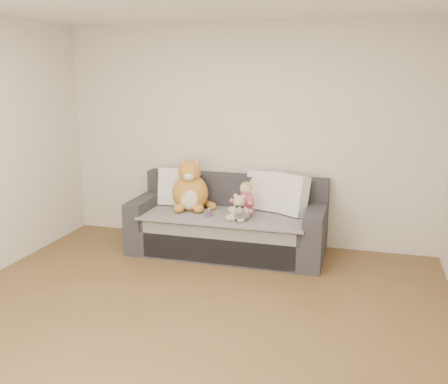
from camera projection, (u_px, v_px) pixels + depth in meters
name	position (u px, v px, depth m)	size (l,w,h in m)	color
room_shell	(185.00, 166.00, 3.97)	(5.00, 5.00, 5.00)	brown
sofa	(229.00, 225.00, 5.76)	(2.20, 0.94, 0.85)	#252529
cushion_left	(179.00, 187.00, 5.99)	(0.50, 0.25, 0.46)	silver
cushion_right_back	(267.00, 191.00, 5.76)	(0.53, 0.34, 0.46)	silver
cushion_right_front	(287.00, 194.00, 5.61)	(0.54, 0.45, 0.47)	silver
toddler	(245.00, 202.00, 5.50)	(0.27, 0.40, 0.39)	#D44B81
plush_cat	(190.00, 190.00, 5.77)	(0.52, 0.49, 0.65)	#BF7C2A
teddy_bear	(239.00, 210.00, 5.37)	(0.23, 0.18, 0.30)	tan
plush_cow	(241.00, 214.00, 5.34)	(0.16, 0.24, 0.19)	white
sippy_cup	(209.00, 212.00, 5.52)	(0.09, 0.07, 0.10)	#7A328A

